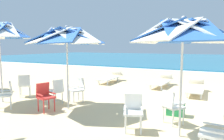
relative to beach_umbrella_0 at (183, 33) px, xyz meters
name	(u,v)px	position (x,y,z in m)	size (l,w,h in m)	color
ground_plane	(215,103)	(0.60, 3.46, -2.27)	(80.00, 80.00, 0.00)	beige
sea	(222,59)	(0.60, 31.44, -2.22)	(80.00, 36.00, 0.10)	teal
surf_foam	(219,73)	(0.60, 13.14, -2.26)	(80.00, 0.70, 0.01)	white
beach_umbrella_0	(183,33)	(0.00, 0.00, 0.00)	(2.42, 2.42, 2.61)	silver
plastic_chair_0	(171,105)	(-0.33, 0.69, -1.77)	(0.62, 0.63, 0.87)	white
plastic_chair_1	(218,132)	(0.76, -0.69, -1.77)	(0.50, 0.47, 0.87)	white
plastic_chair_2	(133,110)	(-1.04, -0.13, -1.77)	(0.57, 0.59, 0.87)	white
beach_umbrella_1	(67,37)	(-3.51, 0.54, 0.00)	(2.45, 2.45, 2.61)	silver
plastic_chair_3	(45,95)	(-3.99, 0.04, -1.77)	(0.58, 0.55, 0.87)	red
plastic_chair_4	(56,90)	(-4.23, 0.79, -1.77)	(0.53, 0.51, 0.87)	white
plastic_chair_5	(78,88)	(-3.75, 1.38, -1.77)	(0.59, 0.61, 0.87)	white
plastic_chair_6	(25,84)	(-6.12, 1.12, -1.77)	(0.63, 0.63, 0.87)	white
plastic_chair_8	(7,93)	(-5.25, -0.34, -1.77)	(0.63, 0.63, 0.87)	white
sun_lounger_1	(195,87)	(-0.18, 4.65, -1.98)	(0.74, 2.18, 0.62)	white
sun_lounger_2	(161,81)	(-1.85, 5.63, -1.98)	(0.70, 2.17, 0.62)	white
sun_lounger_3	(110,77)	(-4.69, 5.66, -1.98)	(0.68, 2.16, 0.62)	white
cooler_box	(176,108)	(-0.36, 1.45, -2.06)	(0.50, 0.34, 0.40)	#238C4C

